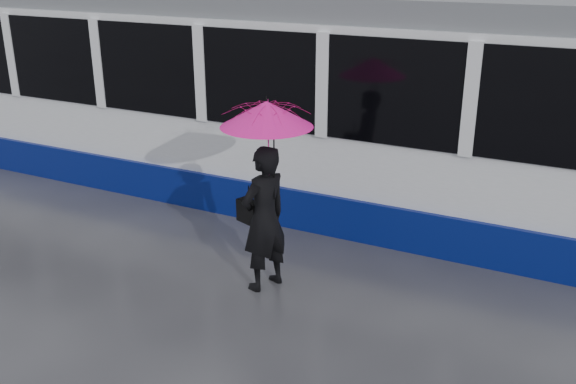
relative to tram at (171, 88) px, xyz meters
The scene contains 6 objects.
ground 4.70m from the tram, 34.53° to the right, with size 90.00×90.00×0.00m, color #2E2D33.
rails 3.98m from the tram, ahead, with size 34.00×1.51×0.02m.
tram is the anchor object (origin of this frame).
woman 4.70m from the tram, 40.19° to the right, with size 0.67×0.44×1.82m, color black.
umbrella 4.69m from the tram, 39.79° to the right, with size 1.37×1.37×1.23m.
handbag 4.51m from the tram, 41.81° to the right, with size 0.35×0.24×0.46m.
Camera 1 is at (3.38, -6.69, 3.94)m, focal length 40.00 mm.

